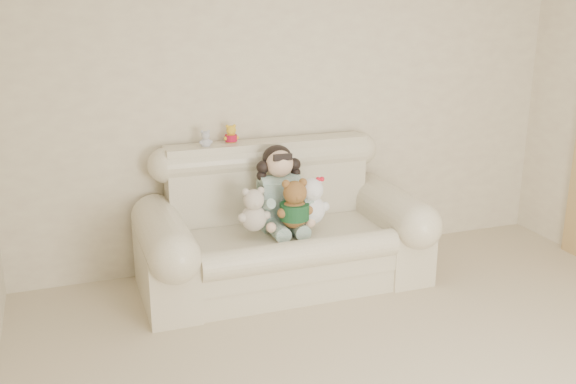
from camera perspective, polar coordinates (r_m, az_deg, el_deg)
The scene contains 8 objects.
wall_back at distance 5.18m, azimuth 0.68°, elevation 7.99°, with size 4.50×4.50×0.00m, color beige.
sofa at distance 4.82m, azimuth -0.40°, elevation -2.35°, with size 2.10×0.95×1.03m, color #FFEECD, non-canonical shape.
seated_child at distance 4.82m, azimuth -0.76°, elevation 0.44°, with size 0.38×0.47×0.63m, color #306C5A, non-canonical shape.
brown_teddy at distance 4.63m, azimuth 0.57°, elevation -0.62°, with size 0.27×0.21×0.42m, color brown, non-canonical shape.
white_cat at distance 4.71m, azimuth 2.03°, elevation -0.34°, with size 0.27×0.21×0.42m, color white, non-canonical shape.
cream_teddy at distance 4.58m, azimuth -3.03°, elevation -1.17°, with size 0.24×0.18×0.37m, color beige, non-canonical shape.
yellow_mini_bear at distance 4.94m, azimuth -4.98°, elevation 5.14°, with size 0.12×0.09×0.18m, color gold, non-canonical shape.
grey_mini_plush at distance 4.85m, azimuth -7.18°, elevation 4.72°, with size 0.10×0.08×0.16m, color silver, non-canonical shape.
Camera 1 is at (-1.78, -2.30, 2.11)m, focal length 40.93 mm.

